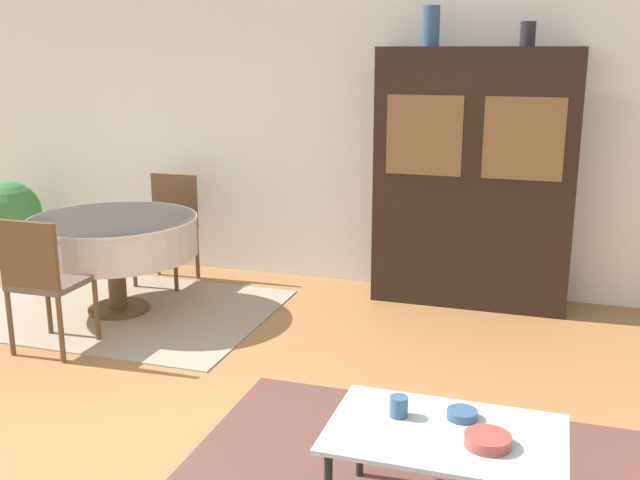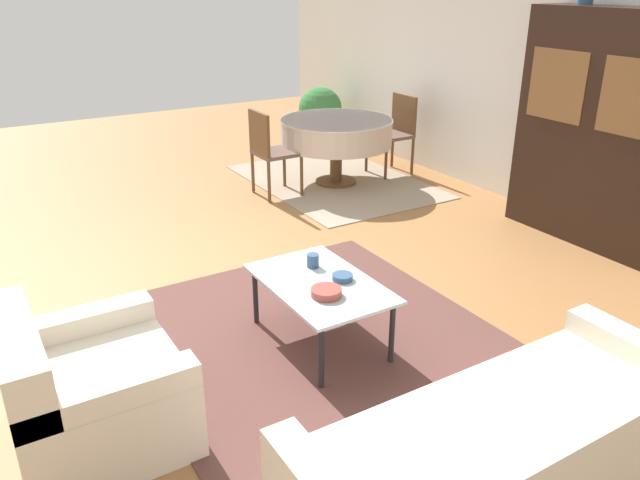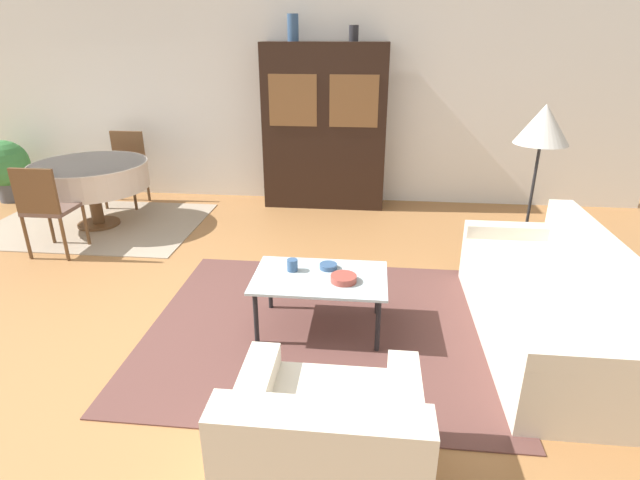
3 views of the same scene
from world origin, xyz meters
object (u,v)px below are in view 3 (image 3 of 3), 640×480
at_px(floor_lamp, 543,129).
at_px(cup, 292,265).
at_px(couch, 553,307).
at_px(bowl_small, 328,266).
at_px(coffee_table, 320,281).
at_px(vase_short, 354,33).
at_px(display_cabinet, 325,127).
at_px(vase_tall, 293,28).
at_px(dining_chair_near, 46,205).
at_px(potted_plant, 5,166).
at_px(dining_table, 90,176).
at_px(bowl, 344,278).
at_px(dining_chair_far, 126,163).
at_px(armchair, 326,450).

bearing_deg(floor_lamp, cup, -148.70).
relative_size(couch, bowl_small, 15.21).
relative_size(coffee_table, vase_short, 5.52).
bearing_deg(couch, floor_lamp, -6.28).
distance_m(couch, display_cabinet, 3.73).
relative_size(cup, vase_tall, 0.30).
bearing_deg(vase_short, floor_lamp, -44.24).
bearing_deg(coffee_table, dining_chair_near, 159.06).
xyz_separation_m(couch, potted_plant, (-6.28, 2.78, 0.19)).
distance_m(coffee_table, vase_short, 3.53).
bearing_deg(vase_tall, couch, -52.47).
height_order(dining_table, bowl, dining_table).
height_order(coffee_table, dining_chair_far, dining_chair_far).
bearing_deg(bowl, dining_chair_near, 159.15).
bearing_deg(potted_plant, couch, -23.84).
distance_m(coffee_table, bowl_small, 0.16).
height_order(dining_table, potted_plant, potted_plant).
bearing_deg(cup, floor_lamp, 31.30).
bearing_deg(floor_lamp, bowl_small, -146.42).
relative_size(dining_chair_near, dining_chair_far, 1.00).
height_order(couch, display_cabinet, display_cabinet).
xyz_separation_m(dining_chair_near, vase_tall, (2.23, 1.98, 1.65)).
height_order(dining_chair_far, floor_lamp, floor_lamp).
bearing_deg(dining_chair_far, potted_plant, 2.02).
height_order(armchair, bowl_small, armchair).
relative_size(dining_table, bowl, 6.72).
distance_m(couch, dining_chair_near, 4.73).
bearing_deg(coffee_table, display_cabinet, 94.89).
distance_m(display_cabinet, vase_short, 1.17).
xyz_separation_m(armchair, vase_tall, (-0.84, 4.60, 1.91)).
bearing_deg(display_cabinet, couch, -57.28).
xyz_separation_m(dining_chair_near, floor_lamp, (4.74, 0.24, 0.81)).
relative_size(armchair, dining_chair_near, 0.96).
height_order(display_cabinet, vase_tall, vase_tall).
bearing_deg(bowl_small, vase_short, 89.47).
bearing_deg(bowl_small, vase_tall, 103.43).
xyz_separation_m(dining_chair_far, potted_plant, (-1.69, -0.06, -0.07)).
bearing_deg(dining_table, couch, -23.19).
height_order(dining_chair_far, bowl_small, dining_chair_far).
bearing_deg(vase_short, display_cabinet, -179.84).
bearing_deg(dining_chair_far, bowl, 136.58).
height_order(coffee_table, floor_lamp, floor_lamp).
height_order(coffee_table, vase_short, vase_short).
relative_size(coffee_table, potted_plant, 1.21).
bearing_deg(cup, dining_table, 144.59).
relative_size(dining_chair_far, potted_plant, 1.14).
xyz_separation_m(couch, dining_table, (-4.60, 1.97, 0.32)).
relative_size(couch, potted_plant, 2.48).
distance_m(floor_lamp, bowl_small, 2.34).
bearing_deg(dining_table, display_cabinet, 22.93).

